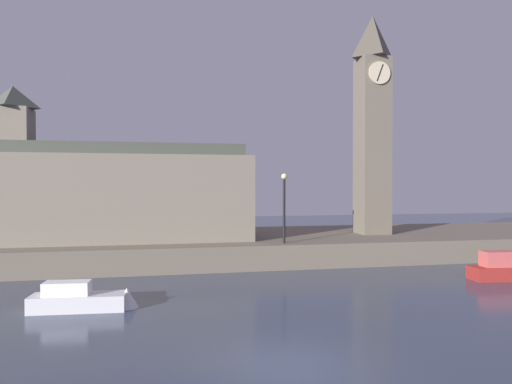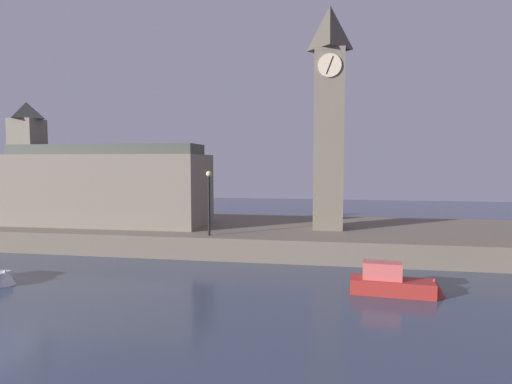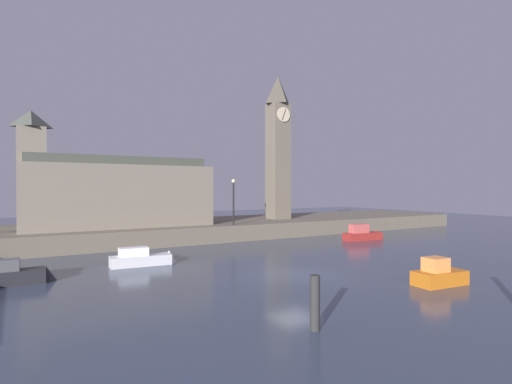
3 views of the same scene
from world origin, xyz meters
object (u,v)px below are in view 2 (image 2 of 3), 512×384
at_px(parliament_hall, 101,184).
at_px(streetlamp, 209,196).
at_px(clock_tower, 329,115).
at_px(boat_dinghy_red, 398,283).

xyz_separation_m(parliament_hall, streetlamp, (10.09, -3.97, -0.48)).
bearing_deg(clock_tower, boat_dinghy_red, -71.86).
height_order(streetlamp, boat_dinghy_red, streetlamp).
xyz_separation_m(clock_tower, streetlamp, (-7.80, -4.14, -5.61)).
bearing_deg(clock_tower, streetlamp, -152.06).
height_order(clock_tower, streetlamp, clock_tower).
bearing_deg(boat_dinghy_red, streetlamp, 152.16).
height_order(parliament_hall, boat_dinghy_red, parliament_hall).
bearing_deg(parliament_hall, boat_dinghy_red, -24.89).
relative_size(parliament_hall, streetlamp, 3.73).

